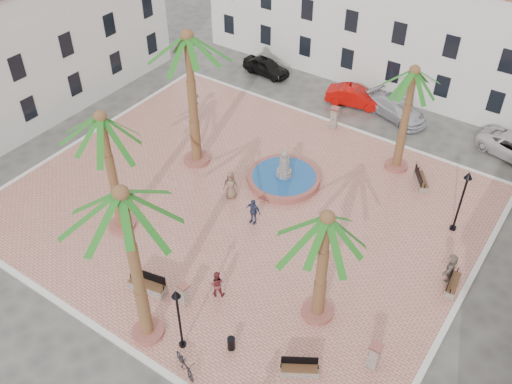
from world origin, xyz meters
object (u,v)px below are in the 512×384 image
bollard_n (334,117)px  palm_e (326,232)px  car_silver (397,109)px  palm_ne (412,83)px  pedestrian_east (451,267)px  car_black (266,66)px  bench_e (453,284)px  pedestrian_fountain_a (231,185)px  lamppost_s (178,309)px  cyclist_b (217,284)px  palm_nw (188,51)px  palm_sw (103,131)px  bicycle_a (185,364)px  palm_s (124,211)px  litter_bin (231,343)px  bench_ne (421,181)px  bollard_se (184,294)px  lamppost_e (464,192)px  bench_se (299,370)px  fountain (284,177)px  bench_s (148,286)px  bollard_e (375,356)px  pedestrian_fountain_b (253,211)px

bollard_n → palm_e: bearing=-64.1°
car_silver → palm_ne: bearing=-135.6°
pedestrian_east → car_black: size_ratio=0.42×
bollard_n → car_silver: 4.90m
bench_e → pedestrian_fountain_a: bearing=86.3°
lamppost_s → cyclist_b: lamppost_s is taller
palm_nw → cyclist_b: size_ratio=5.77×
palm_sw → bicycle_a: 11.86m
palm_s → bollard_n: 21.43m
litter_bin → bicycle_a: size_ratio=0.42×
car_silver → pedestrian_east: bearing=-126.1°
bench_ne → bollard_se: 16.40m
bench_ne → palm_s: bearing=126.2°
bicycle_a → pedestrian_fountain_a: bearing=51.3°
lamppost_s → bicycle_a: 2.49m
bench_ne → bicycle_a: 18.50m
lamppost_s → lamppost_e: (7.48, 14.51, 0.16)m
bench_se → car_silver: size_ratio=0.35×
fountain → palm_s: palm_s is taller
bench_se → bench_e: bearing=34.0°
bench_e → lamppost_e: (-1.44, 4.19, 2.48)m
palm_e → pedestrian_fountain_a: size_ratio=3.60×
palm_nw → car_silver: 16.51m
bench_s → bollard_e: 11.42m
palm_s → bollard_se: 7.34m
litter_bin → bicycle_a: bearing=-115.8°
lamppost_s → bollard_n: bearing=98.7°
bollard_n → lamppost_e: bearing=-27.1°
bench_e → lamppost_e: bearing=12.6°
palm_sw → lamppost_s: size_ratio=2.00×
palm_sw → bench_se: size_ratio=4.39×
car_black → cyclist_b: bearing=-147.7°
palm_ne → bollard_n: palm_ne is taller
litter_bin → cyclist_b: size_ratio=0.45×
palm_ne → bench_e: 11.61m
bollard_se → car_silver: (1.43, 21.81, -0.11)m
fountain → bicycle_a: size_ratio=2.66×
palm_e → bollard_n: bearing=115.9°
bollard_se → bollard_n: size_ratio=0.83×
bench_e → bicycle_a: bicycle_a is taller
bollard_e → car_silver: bollard_e is taller
bench_se → fountain: bearing=93.1°
bollard_se → pedestrian_fountain_b: pedestrian_fountain_b is taller
pedestrian_fountain_b → palm_sw: bearing=-143.2°
fountain → litter_bin: size_ratio=6.36×
bollard_se → litter_bin: bollard_se is taller
palm_s → bollard_n: size_ratio=5.71×
lamppost_s → pedestrian_fountain_b: (-2.08, 8.64, -1.74)m
palm_s → pedestrian_fountain_b: size_ratio=5.38×
bench_s → lamppost_e: (11.04, 12.96, 2.43)m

